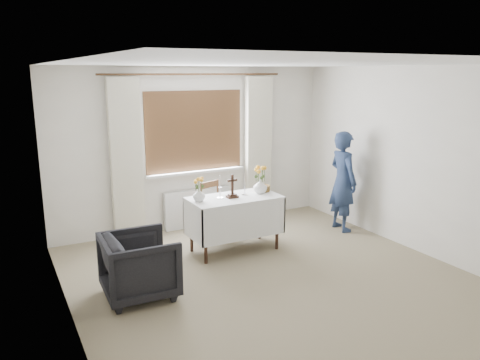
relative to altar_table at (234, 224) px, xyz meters
name	(u,v)px	position (x,y,z in m)	size (l,w,h in m)	color
ground	(280,285)	(-0.04, -1.21, -0.38)	(5.00, 5.00, 0.00)	gray
altar_table	(234,224)	(0.00, 0.00, 0.00)	(1.24, 0.64, 0.76)	white
wooden_chair	(217,210)	(0.03, 0.62, 0.03)	(0.38, 0.38, 0.83)	brown
armchair	(140,266)	(-1.54, -0.71, -0.03)	(0.75, 0.78, 0.71)	black
person	(343,181)	(1.88, 0.00, 0.39)	(0.57, 0.37, 1.55)	navy
radiator	(198,208)	(-0.04, 1.21, -0.08)	(1.10, 0.10, 0.60)	silver
wooden_cross	(232,186)	(-0.04, -0.02, 0.54)	(0.15, 0.11, 0.32)	black
candlestick_left	(220,187)	(-0.20, 0.04, 0.54)	(0.09, 0.09, 0.31)	silver
candlestick_right	(245,184)	(0.17, 0.02, 0.53)	(0.09, 0.09, 0.30)	silver
flower_vase_left	(199,195)	(-0.50, 0.03, 0.47)	(0.16, 0.16, 0.17)	silver
flower_vase_right	(260,186)	(0.41, 0.01, 0.48)	(0.19, 0.19, 0.20)	silver
wicker_basket	(262,188)	(0.50, 0.11, 0.42)	(0.22, 0.22, 0.08)	brown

